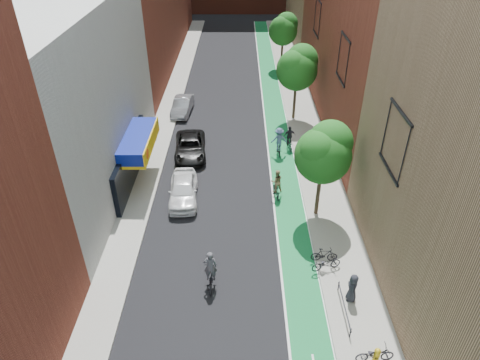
{
  "coord_description": "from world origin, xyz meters",
  "views": [
    {
      "loc": [
        0.79,
        -11.49,
        17.04
      ],
      "look_at": [
        0.77,
        11.74,
        1.5
      ],
      "focal_mm": 32.0,
      "sensor_mm": 36.0,
      "label": 1
    }
  ],
  "objects_px": {
    "cyclist_lane_mid": "(289,141)",
    "fire_hydrant": "(377,355)",
    "pedestrian": "(352,288)",
    "cyclist_lane_near": "(276,185)",
    "parked_car_silver": "(182,106)",
    "parked_car_white": "(183,189)",
    "cyclist_lead": "(211,275)",
    "parked_car_black": "(190,147)",
    "cyclist_lane_far": "(279,142)"
  },
  "relations": [
    {
      "from": "parked_car_black",
      "to": "fire_hydrant",
      "type": "relative_size",
      "value": 6.23
    },
    {
      "from": "parked_car_black",
      "to": "cyclist_lane_near",
      "type": "distance_m",
      "value": 8.41
    },
    {
      "from": "cyclist_lead",
      "to": "cyclist_lane_near",
      "type": "xyz_separation_m",
      "value": [
        3.95,
        7.95,
        0.13
      ]
    },
    {
      "from": "parked_car_white",
      "to": "pedestrian",
      "type": "xyz_separation_m",
      "value": [
        9.31,
        -8.67,
        0.18
      ]
    },
    {
      "from": "parked_car_silver",
      "to": "pedestrian",
      "type": "relative_size",
      "value": 2.69
    },
    {
      "from": "cyclist_lane_far",
      "to": "pedestrian",
      "type": "xyz_separation_m",
      "value": [
        2.53,
        -14.71,
        -0.1
      ]
    },
    {
      "from": "fire_hydrant",
      "to": "cyclist_lane_mid",
      "type": "bearing_deg",
      "value": 95.9
    },
    {
      "from": "parked_car_white",
      "to": "cyclist_lead",
      "type": "xyz_separation_m",
      "value": [
        2.25,
        -7.6,
        -0.03
      ]
    },
    {
      "from": "cyclist_lead",
      "to": "pedestrian",
      "type": "distance_m",
      "value": 7.14
    },
    {
      "from": "cyclist_lane_mid",
      "to": "pedestrian",
      "type": "distance_m",
      "value": 15.62
    },
    {
      "from": "cyclist_lane_near",
      "to": "fire_hydrant",
      "type": "relative_size",
      "value": 2.46
    },
    {
      "from": "parked_car_white",
      "to": "cyclist_lead",
      "type": "distance_m",
      "value": 7.93
    },
    {
      "from": "cyclist_lane_near",
      "to": "pedestrian",
      "type": "xyz_separation_m",
      "value": [
        3.11,
        -9.02,
        0.09
      ]
    },
    {
      "from": "parked_car_black",
      "to": "parked_car_silver",
      "type": "bearing_deg",
      "value": 95.79
    },
    {
      "from": "parked_car_silver",
      "to": "parked_car_black",
      "type": "bearing_deg",
      "value": -74.6
    },
    {
      "from": "parked_car_white",
      "to": "cyclist_lead",
      "type": "height_order",
      "value": "cyclist_lead"
    },
    {
      "from": "cyclist_lane_mid",
      "to": "cyclist_lane_far",
      "type": "height_order",
      "value": "cyclist_lane_far"
    },
    {
      "from": "parked_car_white",
      "to": "cyclist_lane_far",
      "type": "bearing_deg",
      "value": 37.71
    },
    {
      "from": "parked_car_silver",
      "to": "cyclist_lane_mid",
      "type": "height_order",
      "value": "cyclist_lane_mid"
    },
    {
      "from": "cyclist_lead",
      "to": "cyclist_lane_mid",
      "type": "distance_m",
      "value": 15.46
    },
    {
      "from": "cyclist_lane_near",
      "to": "fire_hydrant",
      "type": "bearing_deg",
      "value": 94.4
    },
    {
      "from": "cyclist_lane_far",
      "to": "cyclist_lane_near",
      "type": "bearing_deg",
      "value": 78.77
    },
    {
      "from": "cyclist_lane_far",
      "to": "fire_hydrant",
      "type": "xyz_separation_m",
      "value": [
        2.88,
        -18.14,
        -0.48
      ]
    },
    {
      "from": "parked_car_silver",
      "to": "cyclist_lead",
      "type": "xyz_separation_m",
      "value": [
        3.85,
        -21.23,
        0.03
      ]
    },
    {
      "from": "parked_car_white",
      "to": "fire_hydrant",
      "type": "height_order",
      "value": "parked_car_white"
    },
    {
      "from": "parked_car_black",
      "to": "parked_car_silver",
      "type": "height_order",
      "value": "parked_car_silver"
    },
    {
      "from": "parked_car_white",
      "to": "cyclist_lead",
      "type": "bearing_deg",
      "value": -77.45
    },
    {
      "from": "parked_car_black",
      "to": "pedestrian",
      "type": "relative_size",
      "value": 3.14
    },
    {
      "from": "cyclist_lane_mid",
      "to": "parked_car_white",
      "type": "bearing_deg",
      "value": 33.66
    },
    {
      "from": "cyclist_lane_near",
      "to": "fire_hydrant",
      "type": "height_order",
      "value": "cyclist_lane_near"
    },
    {
      "from": "parked_car_white",
      "to": "parked_car_silver",
      "type": "bearing_deg",
      "value": 92.72
    },
    {
      "from": "fire_hydrant",
      "to": "parked_car_white",
      "type": "bearing_deg",
      "value": 128.6
    },
    {
      "from": "cyclist_lead",
      "to": "cyclist_lane_far",
      "type": "relative_size",
      "value": 1.0
    },
    {
      "from": "cyclist_lane_near",
      "to": "cyclist_lane_far",
      "type": "xyz_separation_m",
      "value": [
        0.58,
        5.69,
        0.19
      ]
    },
    {
      "from": "cyclist_lead",
      "to": "pedestrian",
      "type": "bearing_deg",
      "value": 170.25
    },
    {
      "from": "parked_car_silver",
      "to": "cyclist_lane_mid",
      "type": "xyz_separation_m",
      "value": [
        9.3,
        -6.77,
        0.01
      ]
    },
    {
      "from": "cyclist_lead",
      "to": "cyclist_lane_near",
      "type": "bearing_deg",
      "value": -117.53
    },
    {
      "from": "pedestrian",
      "to": "cyclist_lead",
      "type": "bearing_deg",
      "value": -91.04
    },
    {
      "from": "pedestrian",
      "to": "fire_hydrant",
      "type": "height_order",
      "value": "pedestrian"
    },
    {
      "from": "cyclist_lane_far",
      "to": "pedestrian",
      "type": "relative_size",
      "value": 1.37
    },
    {
      "from": "cyclist_lane_mid",
      "to": "fire_hydrant",
      "type": "height_order",
      "value": "cyclist_lane_mid"
    },
    {
      "from": "parked_car_white",
      "to": "cyclist_lane_near",
      "type": "height_order",
      "value": "cyclist_lane_near"
    },
    {
      "from": "parked_car_silver",
      "to": "fire_hydrant",
      "type": "distance_m",
      "value": 28.09
    },
    {
      "from": "parked_car_black",
      "to": "cyclist_lane_mid",
      "type": "bearing_deg",
      "value": 2.06
    },
    {
      "from": "parked_car_silver",
      "to": "cyclist_lane_near",
      "type": "bearing_deg",
      "value": -54.98
    },
    {
      "from": "parked_car_white",
      "to": "cyclist_lane_mid",
      "type": "bearing_deg",
      "value": 37.75
    },
    {
      "from": "parked_car_white",
      "to": "fire_hydrant",
      "type": "bearing_deg",
      "value": -55.37
    },
    {
      "from": "parked_car_black",
      "to": "cyclist_lane_near",
      "type": "height_order",
      "value": "cyclist_lane_near"
    },
    {
      "from": "cyclist_lane_mid",
      "to": "parked_car_silver",
      "type": "bearing_deg",
      "value": -44.11
    },
    {
      "from": "cyclist_lane_mid",
      "to": "fire_hydrant",
      "type": "xyz_separation_m",
      "value": [
        1.96,
        -18.97,
        -0.15
      ]
    }
  ]
}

